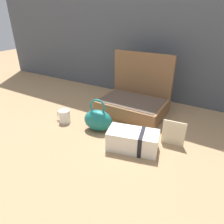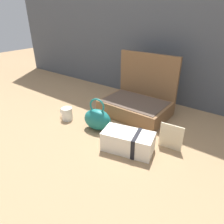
{
  "view_description": "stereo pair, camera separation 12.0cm",
  "coord_description": "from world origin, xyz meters",
  "px_view_note": "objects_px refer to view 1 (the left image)",
  "views": [
    {
      "loc": [
        0.57,
        -0.94,
        0.65
      ],
      "look_at": [
        0.03,
        -0.02,
        0.1
      ],
      "focal_mm": 32.09,
      "sensor_mm": 36.0,
      "label": 1
    },
    {
      "loc": [
        0.67,
        -0.88,
        0.65
      ],
      "look_at": [
        0.03,
        -0.02,
        0.1
      ],
      "focal_mm": 32.09,
      "sensor_mm": 36.0,
      "label": 2
    }
  ],
  "objects_px": {
    "teal_pouch_handbag": "(98,120)",
    "info_card_left": "(173,133)",
    "open_suitcase": "(134,101)",
    "cream_toiletry_bag": "(133,140)",
    "coffee_mug": "(64,116)"
  },
  "relations": [
    {
      "from": "teal_pouch_handbag",
      "to": "coffee_mug",
      "type": "relative_size",
      "value": 1.97
    },
    {
      "from": "open_suitcase",
      "to": "info_card_left",
      "type": "relative_size",
      "value": 3.15
    },
    {
      "from": "teal_pouch_handbag",
      "to": "coffee_mug",
      "type": "bearing_deg",
      "value": -173.42
    },
    {
      "from": "open_suitcase",
      "to": "teal_pouch_handbag",
      "type": "height_order",
      "value": "open_suitcase"
    },
    {
      "from": "teal_pouch_handbag",
      "to": "info_card_left",
      "type": "relative_size",
      "value": 1.45
    },
    {
      "from": "teal_pouch_handbag",
      "to": "info_card_left",
      "type": "xyz_separation_m",
      "value": [
        0.42,
        0.08,
        -0.0
      ]
    },
    {
      "from": "cream_toiletry_bag",
      "to": "open_suitcase",
      "type": "bearing_deg",
      "value": 114.77
    },
    {
      "from": "coffee_mug",
      "to": "info_card_left",
      "type": "relative_size",
      "value": 0.74
    },
    {
      "from": "open_suitcase",
      "to": "cream_toiletry_bag",
      "type": "distance_m",
      "value": 0.44
    },
    {
      "from": "cream_toiletry_bag",
      "to": "coffee_mug",
      "type": "bearing_deg",
      "value": 176.2
    },
    {
      "from": "open_suitcase",
      "to": "coffee_mug",
      "type": "distance_m",
      "value": 0.48
    },
    {
      "from": "teal_pouch_handbag",
      "to": "coffee_mug",
      "type": "height_order",
      "value": "teal_pouch_handbag"
    },
    {
      "from": "teal_pouch_handbag",
      "to": "coffee_mug",
      "type": "distance_m",
      "value": 0.25
    },
    {
      "from": "coffee_mug",
      "to": "info_card_left",
      "type": "bearing_deg",
      "value": 9.46
    },
    {
      "from": "cream_toiletry_bag",
      "to": "coffee_mug",
      "type": "xyz_separation_m",
      "value": [
        -0.5,
        0.03,
        -0.01
      ]
    }
  ]
}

